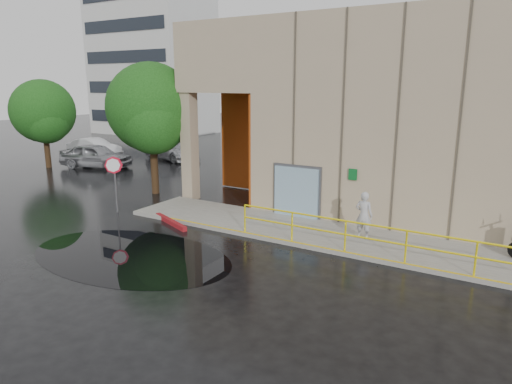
# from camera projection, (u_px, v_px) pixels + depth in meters

# --- Properties ---
(ground) EXTENTS (120.00, 120.00, 0.00)m
(ground) POSITION_uv_depth(u_px,v_px,m) (203.00, 267.00, 13.75)
(ground) COLOR black
(ground) RESTS_ON ground
(sidewalk) EXTENTS (20.00, 3.00, 0.15)m
(sidewalk) POSITION_uv_depth(u_px,v_px,m) (378.00, 244.00, 15.48)
(sidewalk) COLOR gray
(sidewalk) RESTS_ON ground
(building) EXTENTS (20.00, 10.17, 8.00)m
(building) POSITION_uv_depth(u_px,v_px,m) (454.00, 112.00, 19.38)
(building) COLOR tan
(building) RESTS_ON ground
(guardrail) EXTENTS (9.56, 0.06, 1.03)m
(guardrail) POSITION_uv_depth(u_px,v_px,m) (375.00, 240.00, 14.09)
(guardrail) COLOR yellow
(guardrail) RESTS_ON sidewalk
(distant_building) EXTENTS (12.00, 8.08, 15.00)m
(distant_building) POSITION_uv_depth(u_px,v_px,m) (153.00, 63.00, 49.34)
(distant_building) COLOR silver
(distant_building) RESTS_ON ground
(person) EXTENTS (0.64, 0.45, 1.68)m
(person) POSITION_uv_depth(u_px,v_px,m) (364.00, 215.00, 15.66)
(person) COLOR #B2B2B7
(person) RESTS_ON sidewalk
(stop_sign) EXTENTS (0.52, 0.56, 2.43)m
(stop_sign) POSITION_uv_depth(u_px,v_px,m) (114.00, 172.00, 19.17)
(stop_sign) COLOR #5C5B60
(stop_sign) RESTS_ON ground
(red_curb) EXTENTS (2.28, 1.10, 0.18)m
(red_curb) POSITION_uv_depth(u_px,v_px,m) (171.00, 222.00, 17.96)
(red_curb) COLOR maroon
(red_curb) RESTS_ON ground
(puddle) EXTENTS (7.40, 4.76, 0.01)m
(puddle) POSITION_uv_depth(u_px,v_px,m) (130.00, 255.00, 14.68)
(puddle) COLOR black
(puddle) RESTS_ON ground
(car_a) EXTENTS (5.01, 3.13, 1.59)m
(car_a) POSITION_uv_depth(u_px,v_px,m) (96.00, 156.00, 29.71)
(car_a) COLOR #A0A1A6
(car_a) RESTS_ON ground
(car_b) EXTENTS (4.39, 1.89, 1.41)m
(car_b) POSITION_uv_depth(u_px,v_px,m) (94.00, 148.00, 34.04)
(car_b) COLOR silver
(car_b) RESTS_ON ground
(car_c) EXTENTS (5.36, 3.18, 1.45)m
(car_c) POSITION_uv_depth(u_px,v_px,m) (171.00, 149.00, 32.99)
(car_c) COLOR #A7A9AF
(car_c) RESTS_ON ground
(tree_near) EXTENTS (4.32, 4.32, 6.42)m
(tree_near) POSITION_uv_depth(u_px,v_px,m) (152.00, 111.00, 21.87)
(tree_near) COLOR black
(tree_near) RESTS_ON ground
(tree_far) EXTENTS (4.02, 4.02, 5.67)m
(tree_far) POSITION_uv_depth(u_px,v_px,m) (44.00, 114.00, 29.14)
(tree_far) COLOR black
(tree_far) RESTS_ON ground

